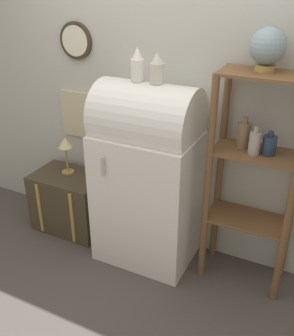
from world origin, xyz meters
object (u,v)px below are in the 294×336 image
object	(u,v)px
vase_left	(137,66)
vase_center	(157,69)
refrigerator	(147,175)
globe	(268,47)
suitcase_trunk	(70,202)
desk_lamp	(66,147)

from	to	relation	value
vase_left	vase_center	distance (m)	0.15
refrigerator	globe	xyz separation A→B (m)	(0.75, 0.12, 0.99)
suitcase_trunk	desk_lamp	distance (m)	0.53
vase_center	desk_lamp	size ratio (longest dim) A/B	0.62
vase_left	vase_center	xyz separation A→B (m)	(0.14, 0.00, -0.01)
vase_center	desk_lamp	world-z (taller)	vase_center
desk_lamp	suitcase_trunk	bearing A→B (deg)	-56.85
vase_center	desk_lamp	bearing A→B (deg)	175.66
refrigerator	suitcase_trunk	size ratio (longest dim) A/B	2.29
suitcase_trunk	vase_center	xyz separation A→B (m)	(0.87, -0.02, 1.30)
globe	desk_lamp	distance (m)	1.85
vase_left	desk_lamp	bearing A→B (deg)	174.45
refrigerator	desk_lamp	size ratio (longest dim) A/B	4.35
globe	suitcase_trunk	bearing A→B (deg)	-176.62
suitcase_trunk	globe	distance (m)	2.15
desk_lamp	refrigerator	bearing A→B (deg)	-5.23
suitcase_trunk	desk_lamp	size ratio (longest dim) A/B	1.90
suitcase_trunk	desk_lamp	world-z (taller)	desk_lamp
vase_center	globe	bearing A→B (deg)	9.32
globe	vase_left	world-z (taller)	globe
globe	vase_center	xyz separation A→B (m)	(-0.69, -0.11, -0.18)
globe	vase_left	size ratio (longest dim) A/B	1.14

